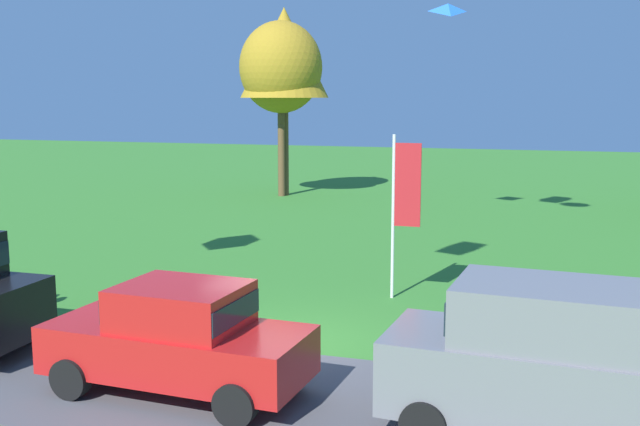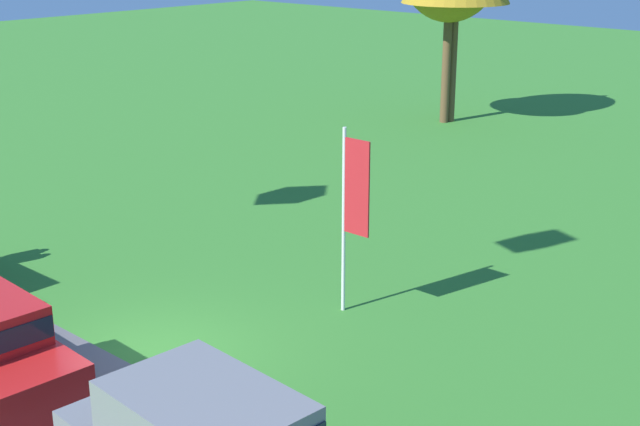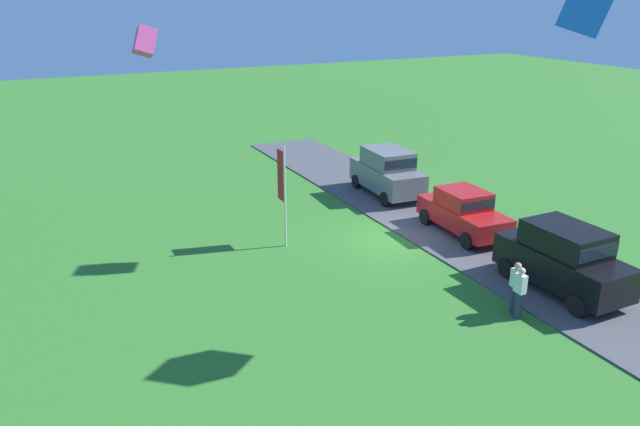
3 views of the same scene
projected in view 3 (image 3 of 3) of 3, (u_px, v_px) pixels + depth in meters
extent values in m
plane|color=#337528|center=(394.00, 240.00, 25.50)|extent=(120.00, 120.00, 0.00)
cube|color=#4C4C51|center=(447.00, 229.00, 26.60)|extent=(36.00, 4.40, 0.06)
cube|color=black|center=(562.00, 265.00, 20.82)|extent=(4.62, 1.94, 1.10)
cube|color=black|center=(566.00, 239.00, 20.50)|extent=(2.61, 1.78, 0.84)
cube|color=#19232D|center=(566.00, 239.00, 20.50)|extent=(2.67, 1.75, 0.46)
cylinder|color=black|center=(618.00, 294.00, 20.08)|extent=(0.68, 0.25, 0.68)
cylinder|color=black|center=(578.00, 306.00, 19.31)|extent=(0.68, 0.25, 0.68)
cylinder|color=black|center=(545.00, 259.00, 22.71)|extent=(0.68, 0.25, 0.68)
cylinder|color=black|center=(507.00, 268.00, 21.94)|extent=(0.68, 0.25, 0.68)
cube|color=red|center=(463.00, 216.00, 25.82)|extent=(4.49, 2.02, 0.80)
cube|color=red|center=(463.00, 198.00, 25.66)|extent=(2.08, 1.74, 0.70)
cube|color=#19232D|center=(463.00, 198.00, 25.66)|extent=(2.12, 1.71, 0.38)
cylinder|color=black|center=(503.00, 234.00, 24.98)|extent=(0.69, 0.27, 0.68)
cylinder|color=black|center=(467.00, 241.00, 24.35)|extent=(0.69, 0.27, 0.68)
cylinder|color=black|center=(459.00, 211.00, 27.57)|extent=(0.69, 0.27, 0.68)
cylinder|color=black|center=(426.00, 217.00, 26.93)|extent=(0.69, 0.27, 0.68)
cube|color=slate|center=(387.00, 177.00, 30.69)|extent=(4.71, 2.19, 1.10)
cube|color=slate|center=(388.00, 158.00, 30.37)|extent=(2.71, 1.92, 0.84)
cube|color=#19232D|center=(388.00, 158.00, 30.37)|extent=(2.76, 1.89, 0.46)
cylinder|color=black|center=(419.00, 194.00, 29.85)|extent=(0.69, 0.28, 0.68)
cylinder|color=black|center=(385.00, 199.00, 29.19)|extent=(0.69, 0.28, 0.68)
cylinder|color=black|center=(388.00, 177.00, 32.56)|extent=(0.69, 0.28, 0.68)
cylinder|color=black|center=(356.00, 181.00, 31.91)|extent=(0.69, 0.28, 0.68)
cylinder|color=#2D334C|center=(518.00, 305.00, 19.27)|extent=(0.24, 0.24, 0.88)
cube|color=white|center=(521.00, 284.00, 19.02)|extent=(0.36, 0.22, 0.60)
sphere|color=beige|center=(522.00, 271.00, 18.88)|extent=(0.22, 0.22, 0.22)
cylinder|color=#2D334C|center=(514.00, 300.00, 19.62)|extent=(0.24, 0.24, 0.88)
cube|color=white|center=(517.00, 278.00, 19.37)|extent=(0.36, 0.22, 0.60)
sphere|color=tan|center=(518.00, 266.00, 19.23)|extent=(0.22, 0.22, 0.22)
cylinder|color=silver|center=(285.00, 198.00, 24.21)|extent=(0.08, 0.08, 4.05)
cube|color=red|center=(281.00, 175.00, 24.23)|extent=(0.64, 0.04, 2.02)
cube|color=#EA4C9E|center=(145.00, 41.00, 27.01)|extent=(1.17, 1.14, 1.51)
cube|color=blue|center=(588.00, 4.00, 16.02)|extent=(1.74, 1.79, 1.77)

